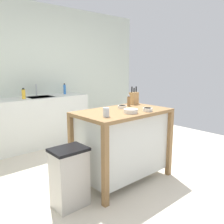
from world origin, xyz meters
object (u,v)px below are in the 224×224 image
sink_faucet (36,90)px  bowl_stoneware_deep (131,111)px  kitchen_island (122,141)px  trash_bin (70,177)px  pepper_grinder (129,101)px  drinking_cup (106,112)px  bowl_ceramic_small (122,107)px  knife_block (134,98)px  bowl_ceramic_wide (148,109)px  bottle_dish_soap (24,94)px  bottle_spray_cleaner (65,89)px

sink_faucet → bowl_stoneware_deep: bearing=-87.6°
kitchen_island → trash_bin: bearing=-175.2°
pepper_grinder → drinking_cup: bearing=-154.1°
bowl_ceramic_small → drinking_cup: bearing=-152.0°
knife_block → trash_bin: 1.49m
bowl_stoneware_deep → trash_bin: bearing=171.1°
knife_block → bowl_ceramic_wide: 0.58m
kitchen_island → bowl_ceramic_small: 0.44m
bowl_ceramic_wide → bowl_stoneware_deep: bearing=166.6°
kitchen_island → pepper_grinder: pepper_grinder is taller
trash_bin → sink_faucet: (0.67, 2.22, 0.69)m
kitchen_island → drinking_cup: (-0.40, -0.15, 0.45)m
bowl_ceramic_small → sink_faucet: (-0.25, 2.04, 0.08)m
bowl_ceramic_small → pepper_grinder: bearing=19.8°
kitchen_island → sink_faucet: sink_faucet is taller
knife_block → drinking_cup: 0.95m
sink_faucet → kitchen_island: bearing=-85.9°
knife_block → sink_faucet: knife_block is taller
sink_faucet → bottle_dish_soap: sink_faucet is taller
bottle_spray_cleaner → pepper_grinder: bearing=-93.5°
kitchen_island → bottle_dish_soap: (-0.48, 1.92, 0.47)m
trash_bin → kitchen_island: bearing=4.8°
trash_bin → bottle_dish_soap: (0.34, 1.99, 0.66)m
trash_bin → sink_faucet: 2.41m
bowl_stoneware_deep → trash_bin: bowl_stoneware_deep is taller
trash_bin → drinking_cup: bearing=-11.1°
bowl_ceramic_small → trash_bin: (-0.92, -0.18, -0.61)m
pepper_grinder → bottle_spray_cleaner: size_ratio=0.73×
bottle_dish_soap → bowl_stoneware_deep: bearing=-78.6°
bowl_ceramic_wide → knife_block: bearing=60.1°
bottle_spray_cleaner → trash_bin: bearing=-119.7°
knife_block → pepper_grinder: bearing=-157.7°
bowl_ceramic_wide → sink_faucet: (-0.33, 2.39, 0.08)m
bottle_dish_soap → sink_faucet: bearing=34.6°
trash_bin → bottle_spray_cleaner: bottle_spray_cleaner is taller
pepper_grinder → trash_bin: bearing=-167.5°
kitchen_island → bowl_stoneware_deep: (-0.05, -0.19, 0.43)m
bowl_ceramic_wide → trash_bin: size_ratio=0.19×
knife_block → trash_bin: knife_block is taller
trash_bin → bottle_spray_cleaner: (1.22, 2.14, 0.68)m
bowl_stoneware_deep → pepper_grinder: pepper_grinder is taller
knife_block → bowl_stoneware_deep: bearing=-139.6°
bowl_ceramic_small → drinking_cup: 0.56m
bottle_spray_cleaner → bottle_dish_soap: size_ratio=1.16×
bowl_stoneware_deep → bottle_dish_soap: bottle_dish_soap is taller
kitchen_island → bottle_dish_soap: 2.04m
kitchen_island → bowl_ceramic_wide: size_ratio=9.90×
bowl_ceramic_small → bowl_ceramic_wide: bearing=-77.0°
pepper_grinder → bowl_stoneware_deep: bearing=-132.7°
bowl_ceramic_wide → sink_faucet: bearing=97.9°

